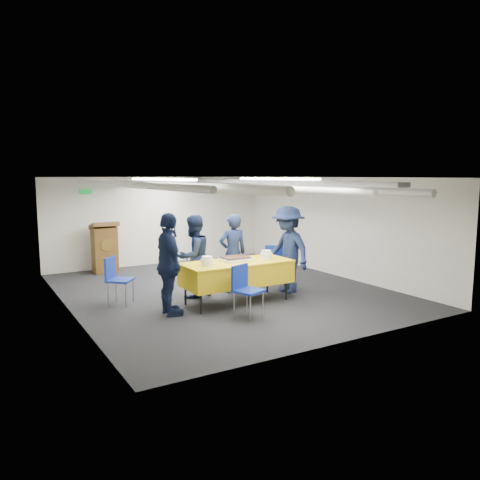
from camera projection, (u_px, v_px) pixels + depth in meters
name	position (u px, v px, depth m)	size (l,w,h in m)	color
ground	(223.00, 290.00, 9.59)	(7.00, 7.00, 0.00)	black
room_shell	(217.00, 201.00, 9.73)	(6.00, 7.00, 2.30)	silver
serving_table	(237.00, 273.00, 8.62)	(2.03, 0.88, 0.77)	black
sheet_cake	(235.00, 259.00, 8.63)	(0.51, 0.39, 0.09)	white
plate_stack_left	(207.00, 261.00, 8.22)	(0.22, 0.22, 0.16)	white
plate_stack_right	(266.00, 255.00, 8.85)	(0.22, 0.22, 0.16)	white
podium	(105.00, 247.00, 11.29)	(0.62, 0.53, 1.25)	brown
chair_near	(245.00, 285.00, 7.76)	(0.54, 0.54, 0.87)	gray
chair_right	(273.00, 262.00, 9.84)	(0.59, 0.59, 0.87)	gray
chair_left	(116.00, 276.00, 8.52)	(0.59, 0.59, 0.87)	gray
sailor_a	(233.00, 253.00, 9.40)	(0.58, 0.38, 1.58)	black
sailor_b	(193.00, 256.00, 8.98)	(0.78, 0.60, 1.60)	black
sailor_c	(169.00, 264.00, 7.81)	(1.01, 0.42, 1.73)	black
sailor_d	(288.00, 250.00, 9.33)	(1.13, 0.65, 1.74)	black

